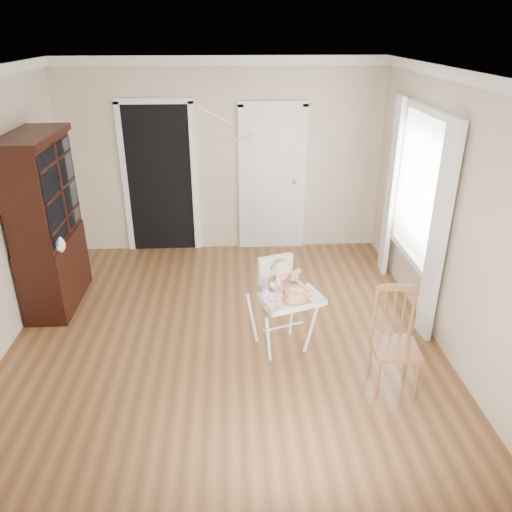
{
  "coord_description": "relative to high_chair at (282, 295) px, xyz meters",
  "views": [
    {
      "loc": [
        0.09,
        -4.45,
        3.06
      ],
      "look_at": [
        0.32,
        -0.23,
        1.1
      ],
      "focal_mm": 35.0,
      "sensor_mm": 36.0,
      "label": 1
    }
  ],
  "objects": [
    {
      "name": "floor",
      "position": [
        -0.58,
        0.13,
        -0.61
      ],
      "size": [
        5.0,
        5.0,
        0.0
      ],
      "primitive_type": "plane",
      "color": "brown",
      "rests_on": "ground"
    },
    {
      "name": "ceiling",
      "position": [
        -0.58,
        0.13,
        2.09
      ],
      "size": [
        5.0,
        5.0,
        0.0
      ],
      "primitive_type": "plane",
      "rotation": [
        3.14,
        0.0,
        0.0
      ],
      "color": "white",
      "rests_on": "wall_back"
    },
    {
      "name": "wall_back",
      "position": [
        -0.58,
        2.63,
        0.74
      ],
      "size": [
        4.5,
        0.0,
        4.5
      ],
      "primitive_type": "plane",
      "rotation": [
        1.57,
        0.0,
        0.0
      ],
      "color": "beige",
      "rests_on": "floor"
    },
    {
      "name": "wall_right",
      "position": [
        1.67,
        0.13,
        0.74
      ],
      "size": [
        0.0,
        5.0,
        5.0
      ],
      "primitive_type": "plane",
      "rotation": [
        1.57,
        0.0,
        -1.57
      ],
      "color": "beige",
      "rests_on": "floor"
    },
    {
      "name": "crown_molding",
      "position": [
        -0.58,
        0.13,
        2.03
      ],
      "size": [
        4.5,
        5.0,
        0.12
      ],
      "primitive_type": null,
      "color": "white",
      "rests_on": "ceiling"
    },
    {
      "name": "doorway",
      "position": [
        -1.48,
        2.62,
        0.49
      ],
      "size": [
        1.06,
        0.05,
        2.22
      ],
      "color": "black",
      "rests_on": "wall_back"
    },
    {
      "name": "closet_door",
      "position": [
        0.12,
        2.61,
        0.41
      ],
      "size": [
        0.96,
        0.09,
        2.13
      ],
      "color": "white",
      "rests_on": "wall_back"
    },
    {
      "name": "window_right",
      "position": [
        1.59,
        0.93,
        0.67
      ],
      "size": [
        0.13,
        1.84,
        2.3
      ],
      "color": "white",
      "rests_on": "wall_right"
    },
    {
      "name": "high_chair",
      "position": [
        0.0,
        0.0,
        0.0
      ],
      "size": [
        0.76,
        0.85,
        1.0
      ],
      "rotation": [
        0.0,
        0.0,
        0.33
      ],
      "color": "white",
      "rests_on": "floor"
    },
    {
      "name": "baby",
      "position": [
        -0.01,
        0.02,
        0.14
      ],
      "size": [
        0.32,
        0.23,
        0.42
      ],
      "rotation": [
        0.0,
        0.0,
        0.33
      ],
      "color": "beige",
      "rests_on": "high_chair"
    },
    {
      "name": "cake",
      "position": [
        0.1,
        -0.25,
        0.14
      ],
      "size": [
        0.27,
        0.27,
        0.13
      ],
      "color": "silver",
      "rests_on": "high_chair"
    },
    {
      "name": "sippy_cup",
      "position": [
        -0.18,
        -0.19,
        0.15
      ],
      "size": [
        0.07,
        0.07,
        0.18
      ],
      "rotation": [
        0.0,
        0.0,
        0.33
      ],
      "color": "#FB99C6",
      "rests_on": "high_chair"
    },
    {
      "name": "china_cabinet",
      "position": [
        -2.57,
        1.07,
        0.4
      ],
      "size": [
        0.54,
        1.2,
        2.03
      ],
      "color": "black",
      "rests_on": "floor"
    },
    {
      "name": "dining_chair",
      "position": [
        0.96,
        -0.66,
        -0.16
      ],
      "size": [
        0.42,
        0.42,
        0.98
      ],
      "rotation": [
        0.0,
        0.0,
        -0.07
      ],
      "color": "brown",
      "rests_on": "floor"
    },
    {
      "name": "streamer",
      "position": [
        -0.64,
        0.92,
        1.61
      ],
      "size": [
        0.38,
        0.36,
        0.15
      ],
      "primitive_type": null,
      "rotation": [
        0.26,
        0.0,
        0.82
      ],
      "color": "pink",
      "rests_on": "ceiling"
    }
  ]
}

